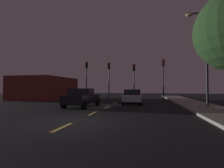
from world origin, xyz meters
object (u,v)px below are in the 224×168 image
car_stopped_ahead (133,96)px  street_lamp_right (204,50)px  traffic_signal_center_right (134,75)px  traffic_signal_far_left (86,73)px  traffic_signal_far_right (163,72)px  car_adjacent_lane (82,97)px  traffic_signal_center_left (109,74)px

car_stopped_ahead → street_lamp_right: size_ratio=0.58×
car_stopped_ahead → traffic_signal_center_right: bearing=93.1°
traffic_signal_far_left → traffic_signal_far_right: 10.57m
traffic_signal_far_left → traffic_signal_far_right: (10.57, -0.00, -0.00)m
traffic_signal_far_right → car_adjacent_lane: bearing=-127.1°
traffic_signal_center_right → street_lamp_right: size_ratio=0.63×
traffic_signal_far_left → traffic_signal_center_right: bearing=-0.0°
traffic_signal_center_right → car_stopped_ahead: (0.33, -5.95, -2.63)m
traffic_signal_center_right → traffic_signal_far_right: traffic_signal_far_right is taller
traffic_signal_far_left → street_lamp_right: 15.50m
traffic_signal_center_right → car_adjacent_lane: 10.66m
traffic_signal_center_right → traffic_signal_far_right: bearing=0.0°
traffic_signal_center_left → traffic_signal_far_right: (7.27, 0.00, 0.14)m
traffic_signal_center_left → traffic_signal_far_right: traffic_signal_far_right is taller
traffic_signal_far_left → car_adjacent_lane: 10.64m
traffic_signal_center_left → traffic_signal_far_right: size_ratio=0.96×
traffic_signal_far_right → traffic_signal_center_right: bearing=-180.0°
traffic_signal_far_left → traffic_signal_far_right: size_ratio=1.00×
traffic_signal_center_left → traffic_signal_center_right: size_ratio=1.07×
traffic_signal_center_right → car_adjacent_lane: traffic_signal_center_right is taller
traffic_signal_far_right → car_adjacent_lane: traffic_signal_far_right is taller
traffic_signal_far_left → traffic_signal_far_right: bearing=-0.0°
traffic_signal_center_left → car_adjacent_lane: (-0.09, -9.71, -2.79)m
traffic_signal_center_left → car_stopped_ahead: bearing=-57.5°
car_adjacent_lane → street_lamp_right: bearing=6.3°
traffic_signal_center_right → car_adjacent_lane: (-3.55, -9.71, -2.58)m
car_adjacent_lane → street_lamp_right: size_ratio=0.54×
traffic_signal_far_right → traffic_signal_center_left: bearing=-180.0°
car_adjacent_lane → traffic_signal_far_right: bearing=52.9°
traffic_signal_center_left → traffic_signal_center_right: (3.46, -0.00, -0.21)m
traffic_signal_center_right → car_stopped_ahead: 6.51m
traffic_signal_center_left → street_lamp_right: (9.53, -8.66, 0.93)m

